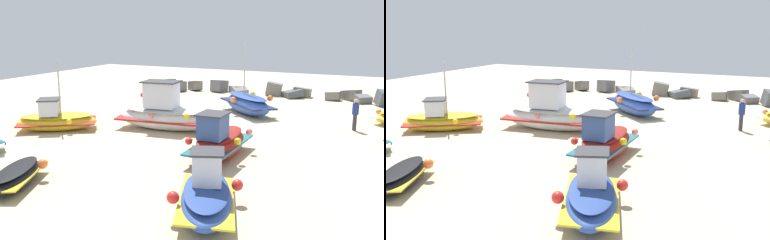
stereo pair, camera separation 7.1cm
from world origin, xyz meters
The scene contains 10 objects.
ground_plane centered at (0.00, 0.00, 0.00)m, with size 51.10×51.10×0.00m, color beige.
fishing_boat_0 centered at (3.27, -10.07, 0.52)m, with size 2.83×4.15×1.80m.
fishing_boat_1 centered at (-7.45, -4.30, 0.53)m, with size 4.18×3.61×3.51m.
fishing_boat_3 centered at (1.68, -5.14, 0.65)m, with size 2.02×4.20×1.98m.
fishing_boat_4 centered at (-2.51, -1.74, 0.79)m, with size 5.49×2.53×2.51m.
fishing_boat_5 centered at (-3.25, -10.86, 0.36)m, with size 2.31×3.32×0.78m.
fishing_boat_6 centered at (-0.02, 3.58, 0.63)m, with size 4.27×4.22×4.14m.
fishing_boat_8 centered at (-6.31, 3.41, 0.45)m, with size 2.92×3.41×0.91m.
person_walking centered at (6.12, 1.93, 0.93)m, with size 0.32×0.32×1.62m.
breakwater_rocks centered at (0.10, 10.44, 0.37)m, with size 19.21×2.76×1.27m.
Camera 1 is at (7.93, -20.96, 5.37)m, focal length 41.40 mm.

